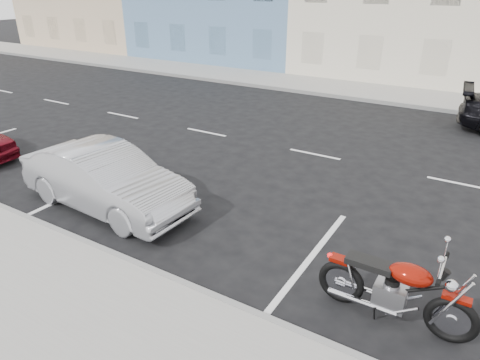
% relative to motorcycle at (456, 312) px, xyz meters
% --- Properties ---
extents(ground, '(120.00, 120.00, 0.00)m').
position_rel_motorcycle_xyz_m(ground, '(-2.50, 5.91, -0.54)').
color(ground, black).
rests_on(ground, ground).
extents(sidewalk_far, '(80.00, 3.40, 0.15)m').
position_rel_motorcycle_xyz_m(sidewalk_far, '(-7.50, 14.61, -0.46)').
color(sidewalk_far, gray).
rests_on(sidewalk_far, ground).
extents(curb_near, '(80.00, 0.12, 0.16)m').
position_rel_motorcycle_xyz_m(curb_near, '(-7.50, -1.09, -0.46)').
color(curb_near, gray).
rests_on(curb_near, ground).
extents(curb_far, '(80.00, 0.12, 0.16)m').
position_rel_motorcycle_xyz_m(curb_far, '(-7.50, 12.91, -0.46)').
color(curb_far, gray).
rests_on(curb_far, ground).
extents(motorcycle, '(2.35, 0.78, 1.18)m').
position_rel_motorcycle_xyz_m(motorcycle, '(0.00, 0.00, 0.00)').
color(motorcycle, black).
rests_on(motorcycle, ground).
extents(sedan_silver, '(4.36, 1.72, 1.41)m').
position_rel_motorcycle_xyz_m(sedan_silver, '(-7.24, 0.33, 0.17)').
color(sedan_silver, '#AAACB2').
rests_on(sedan_silver, ground).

